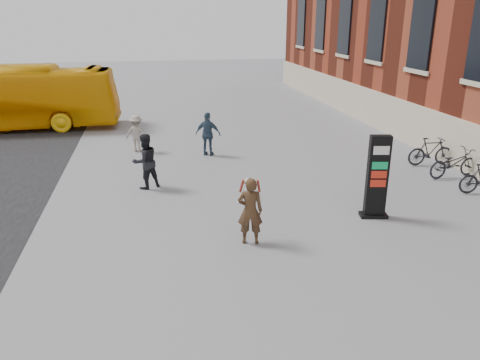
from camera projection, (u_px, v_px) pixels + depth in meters
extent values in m
plane|color=#9E9EA3|center=(228.00, 243.00, 11.79)|extent=(100.00, 100.00, 0.00)
cube|color=beige|center=(436.00, 134.00, 18.72)|extent=(0.18, 44.00, 1.80)
cube|color=black|center=(377.00, 177.00, 12.91)|extent=(0.60, 0.34, 2.37)
cube|color=black|center=(373.00, 215.00, 13.29)|extent=(0.82, 0.52, 0.09)
cube|color=white|center=(380.00, 149.00, 12.64)|extent=(0.47, 0.34, 0.24)
cube|color=#0A7F46|center=(378.00, 164.00, 12.78)|extent=(0.47, 0.34, 0.21)
cube|color=maroon|center=(378.00, 173.00, 12.87)|extent=(0.47, 0.34, 0.21)
cube|color=maroon|center=(377.00, 182.00, 12.95)|extent=(0.47, 0.34, 0.21)
imported|color=#432E1B|center=(250.00, 211.00, 11.50)|extent=(0.70, 0.53, 1.73)
cylinder|color=white|center=(250.00, 181.00, 11.24)|extent=(0.24, 0.24, 0.06)
cone|color=white|center=(258.00, 195.00, 11.63)|extent=(0.27, 0.25, 0.42)
cylinder|color=maroon|center=(259.00, 186.00, 11.55)|extent=(0.16, 0.13, 0.36)
cone|color=white|center=(242.00, 195.00, 11.64)|extent=(0.25, 0.28, 0.42)
cylinder|color=maroon|center=(242.00, 186.00, 11.56)|extent=(0.13, 0.16, 0.36)
imported|color=#F6B10A|center=(2.00, 98.00, 22.99)|extent=(11.18, 3.10, 3.08)
imported|color=black|center=(145.00, 161.00, 15.22)|extent=(1.11, 1.02, 1.83)
imported|color=gray|center=(137.00, 133.00, 19.40)|extent=(1.11, 0.83, 1.54)
imported|color=#31475C|center=(208.00, 134.00, 18.81)|extent=(1.12, 0.80, 1.76)
imported|color=black|center=(454.00, 163.00, 16.38)|extent=(2.03, 0.93, 1.03)
imported|color=black|center=(431.00, 151.00, 17.69)|extent=(1.81, 0.58, 1.07)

